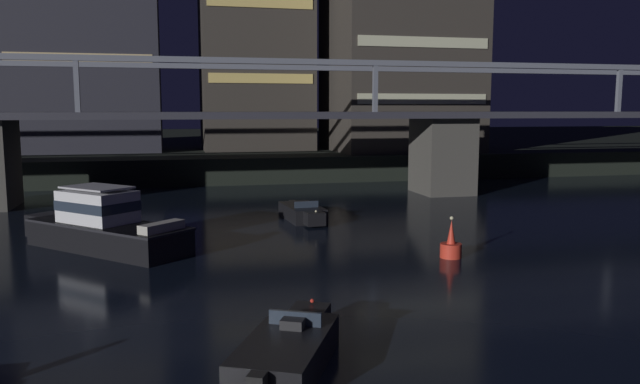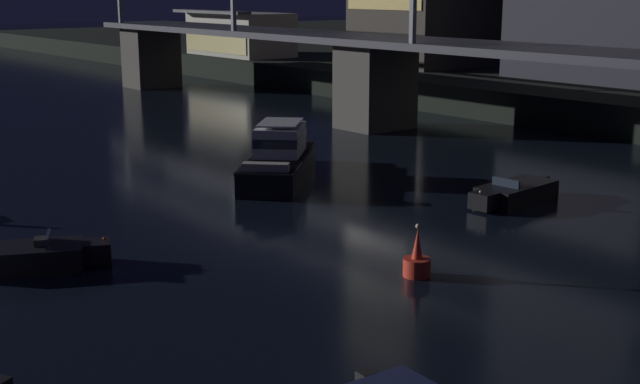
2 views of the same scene
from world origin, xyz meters
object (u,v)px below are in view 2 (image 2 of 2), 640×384
Objects in this scene: waterfront_pavilion at (240,34)px; cabin_cruiser_near_left at (280,158)px; speedboat_mid_left at (514,193)px; river_bridge at (579,83)px; speedboat_near_right at (30,257)px; channel_buoy at (417,262)px.

waterfront_pavilion is 49.94m from cabin_cruiser_near_left.
cabin_cruiser_near_left is at bearing -152.94° from speedboat_mid_left.
river_bridge reaches higher than speedboat_mid_left.
cabin_cruiser_near_left is at bearing -116.24° from river_bridge.
cabin_cruiser_near_left reaches higher than speedboat_mid_left.
river_bridge is 7.99× the size of waterfront_pavilion.
speedboat_mid_left is (3.17, -8.96, -3.91)m from river_bridge.
speedboat_near_right and speedboat_mid_left have the same top height.
channel_buoy is at bearing 47.71° from speedboat_near_right.
cabin_cruiser_near_left is (-6.97, -14.14, -3.27)m from river_bridge.
cabin_cruiser_near_left is at bearing 111.54° from speedboat_near_right.
channel_buoy is (8.62, 9.48, 0.06)m from speedboat_near_right.
river_bridge is at bearing 111.05° from channel_buoy.
speedboat_near_right is 2.82× the size of channel_buoy.
waterfront_pavilion is 2.37× the size of speedboat_mid_left.
speedboat_mid_left is 11.06m from channel_buoy.
river_bridge reaches higher than cabin_cruiser_near_left.
waterfront_pavilion is at bearing 139.91° from speedboat_near_right.
river_bridge reaches higher than speedboat_near_right.
river_bridge is at bearing 87.52° from speedboat_near_right.
river_bridge is 10.28m from speedboat_mid_left.
river_bridge is at bearing 63.76° from cabin_cruiser_near_left.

